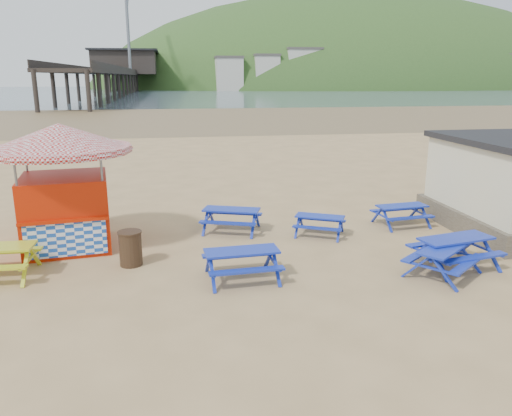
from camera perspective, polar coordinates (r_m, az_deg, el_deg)
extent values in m
plane|color=tan|center=(14.90, 0.58, -5.19)|extent=(400.00, 400.00, 0.00)
plane|color=brown|center=(69.01, -7.67, 10.42)|extent=(400.00, 400.00, 0.00)
plane|color=#485B68|center=(183.86, -9.09, 13.01)|extent=(400.00, 400.00, 0.00)
cube|color=#1839AB|center=(16.79, -2.83, -0.18)|extent=(2.01, 1.32, 0.05)
cube|color=#1839AB|center=(17.45, -2.36, -0.58)|extent=(1.85, 0.87, 0.05)
cube|color=#1839AB|center=(16.28, -3.30, -1.73)|extent=(1.85, 0.87, 0.05)
cube|color=#1839AB|center=(16.52, 7.32, -0.96)|extent=(1.69, 1.26, 0.04)
cube|color=#1839AB|center=(17.09, 7.59, -1.30)|extent=(1.51, 0.90, 0.04)
cube|color=#1839AB|center=(16.09, 6.97, -2.29)|extent=(1.51, 0.90, 0.04)
cube|color=#1839AB|center=(18.18, 16.35, 0.23)|extent=(1.81, 0.87, 0.05)
cube|color=#1839AB|center=(18.72, 15.35, -0.15)|extent=(1.76, 0.44, 0.05)
cube|color=#1839AB|center=(17.78, 17.28, -1.07)|extent=(1.76, 0.44, 0.05)
cube|color=#1839AB|center=(12.81, -1.64, -4.94)|extent=(1.94, 0.85, 0.05)
cube|color=#1839AB|center=(13.49, -2.17, -5.23)|extent=(1.91, 0.38, 0.05)
cube|color=#1839AB|center=(12.34, -1.04, -7.19)|extent=(1.91, 0.38, 0.05)
cube|color=#1839AB|center=(14.63, 21.91, -3.25)|extent=(2.16, 1.19, 0.06)
cube|color=#1839AB|center=(15.20, 20.06, -3.68)|extent=(2.06, 0.69, 0.06)
cube|color=#1839AB|center=(14.27, 23.63, -5.22)|extent=(2.06, 0.69, 0.06)
cube|color=#1839AB|center=(13.96, 20.73, -4.28)|extent=(1.92, 1.72, 0.05)
cube|color=#1839AB|center=(14.27, 18.31, -4.89)|extent=(1.63, 1.36, 0.05)
cube|color=#1839AB|center=(13.86, 23.01, -5.93)|extent=(1.63, 1.36, 0.05)
cube|color=#B8AD11|center=(15.27, -26.98, -4.33)|extent=(2.06, 0.34, 0.06)
cube|color=#B71D04|center=(16.21, -20.83, -0.40)|extent=(2.75, 2.75, 2.22)
cube|color=#B71D04|center=(14.97, -21.10, -1.42)|extent=(2.44, 0.43, 0.09)
cube|color=#194CB2|center=(15.15, -20.90, -3.41)|extent=(2.21, 0.34, 1.00)
cone|color=silver|center=(15.81, -21.58, 7.60)|extent=(4.75, 4.75, 0.78)
cylinder|color=silver|center=(15.86, -21.45, 6.21)|extent=(4.62, 4.62, 0.20)
cylinder|color=#3C2817|center=(14.28, -14.14, -4.55)|extent=(0.62, 0.62, 0.95)
cylinder|color=#3C2817|center=(14.13, -14.27, -2.70)|extent=(0.67, 0.67, 0.04)
cube|color=black|center=(189.42, -14.82, 14.58)|extent=(9.00, 220.00, 0.60)
cube|color=black|center=(200.44, -14.63, 15.72)|extent=(22.00, 30.00, 8.00)
cube|color=black|center=(200.59, -14.71, 16.95)|extent=(24.00, 32.00, 0.60)
cylinder|color=slate|center=(178.84, -14.43, 19.12)|extent=(1.00, 1.00, 28.00)
ellipsoid|color=#2D4C1E|center=(261.17, 11.34, 11.18)|extent=(264.00, 144.00, 108.00)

